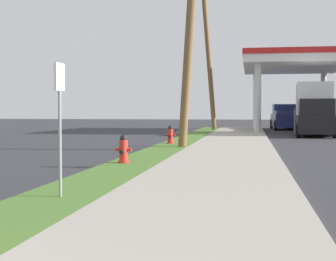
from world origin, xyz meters
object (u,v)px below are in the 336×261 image
at_px(fire_hydrant_second, 123,150).
at_px(truck_navy_at_forecourt, 286,118).
at_px(utility_pole_background, 208,55).
at_px(truck_black_on_apron, 314,110).
at_px(utility_pole_midground, 190,16).
at_px(street_sign_post, 60,101).
at_px(fire_hydrant_third, 170,136).
at_px(car_silver_by_near_pump, 328,122).

height_order(fire_hydrant_second, truck_navy_at_forecourt, truck_navy_at_forecourt).
xyz_separation_m(fire_hydrant_second, truck_navy_at_forecourt, (6.01, 27.66, 0.47)).
xyz_separation_m(utility_pole_background, truck_black_on_apron, (6.62, -4.79, -3.89)).
height_order(utility_pole_midground, street_sign_post, utility_pole_midground).
distance_m(fire_hydrant_second, truck_black_on_apron, 19.34).
height_order(utility_pole_midground, truck_navy_at_forecourt, utility_pole_midground).
bearing_deg(fire_hydrant_third, fire_hydrant_second, -90.00).
distance_m(fire_hydrant_third, utility_pole_midground, 5.05).
bearing_deg(truck_navy_at_forecourt, utility_pole_background, -139.40).
height_order(utility_pole_midground, truck_black_on_apron, utility_pole_midground).
xyz_separation_m(street_sign_post, truck_navy_at_forecourt, (5.73, 32.85, -0.72)).
relative_size(fire_hydrant_second, street_sign_post, 0.35).
height_order(car_silver_by_near_pump, truck_navy_at_forecourt, truck_navy_at_forecourt).
relative_size(utility_pole_midground, truck_black_on_apron, 1.47).
xyz_separation_m(fire_hydrant_third, street_sign_post, (0.28, -13.08, 1.19)).
xyz_separation_m(street_sign_post, truck_black_on_apron, (6.68, 23.20, -0.15)).
height_order(utility_pole_midground, utility_pole_background, utility_pole_background).
xyz_separation_m(fire_hydrant_third, utility_pole_background, (0.35, 14.91, 4.94)).
height_order(truck_navy_at_forecourt, truck_black_on_apron, truck_black_on_apron).
height_order(street_sign_post, truck_navy_at_forecourt, street_sign_post).
height_order(fire_hydrant_second, utility_pole_background, utility_pole_background).
relative_size(utility_pole_background, street_sign_post, 4.88).
bearing_deg(truck_navy_at_forecourt, fire_hydrant_second, -102.26).
xyz_separation_m(utility_pole_midground, utility_pole_background, (-0.71, 16.84, 0.39)).
height_order(fire_hydrant_second, car_silver_by_near_pump, car_silver_by_near_pump).
bearing_deg(truck_black_on_apron, truck_navy_at_forecourt, 95.66).
bearing_deg(fire_hydrant_second, street_sign_post, -86.88).
relative_size(car_silver_by_near_pump, truck_navy_at_forecourt, 0.84).
bearing_deg(truck_black_on_apron, utility_pole_midground, -116.13).
bearing_deg(car_silver_by_near_pump, utility_pole_background, 165.79).
distance_m(fire_hydrant_third, truck_navy_at_forecourt, 20.67).
bearing_deg(utility_pole_midground, car_silver_by_near_pump, 64.45).
distance_m(fire_hydrant_third, street_sign_post, 13.14).
bearing_deg(truck_navy_at_forecourt, street_sign_post, -99.89).
distance_m(utility_pole_midground, street_sign_post, 11.67).
bearing_deg(fire_hydrant_second, utility_pole_midground, 79.97).
distance_m(fire_hydrant_second, car_silver_by_near_pump, 22.37).
xyz_separation_m(fire_hydrant_third, truck_navy_at_forecourt, (6.01, 19.77, 0.47)).
bearing_deg(street_sign_post, car_silver_by_near_pump, 73.15).
bearing_deg(car_silver_by_near_pump, truck_navy_at_forecourt, 107.44).
bearing_deg(fire_hydrant_third, utility_pole_midground, -61.35).
bearing_deg(utility_pole_midground, street_sign_post, -93.96).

